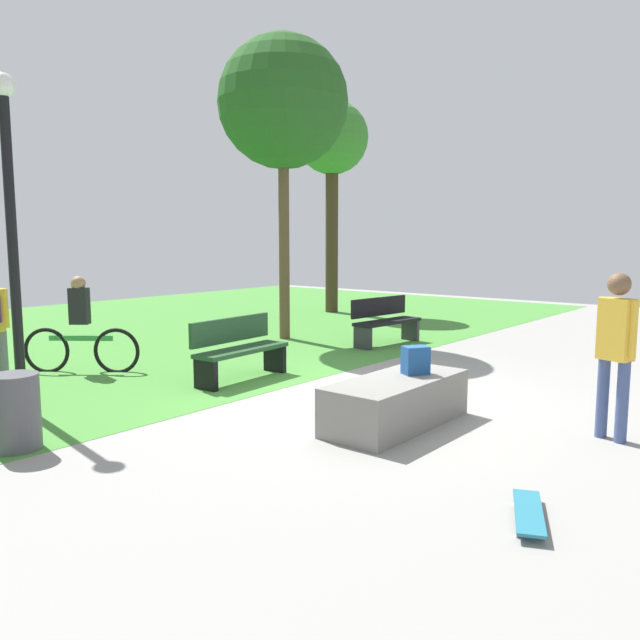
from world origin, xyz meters
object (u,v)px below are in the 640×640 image
object	(u,v)px
skater_performing_trick	(616,343)
tree_broad_elm	(283,104)
concrete_ledge	(396,402)
lamp_post	(10,208)
cyclist_on_bicycle	(81,332)
tree_young_birch	(332,144)
trash_bin	(16,412)
park_bench_center_lawn	(385,320)
backpack_on_ledge	(416,360)
skateboard_by_ledge	(529,513)
park_bench_by_oak	(239,347)

from	to	relation	value
skater_performing_trick	tree_broad_elm	world-z (taller)	tree_broad_elm
concrete_ledge	lamp_post	bearing A→B (deg)	120.59
cyclist_on_bicycle	tree_young_birch	bearing A→B (deg)	12.46
trash_bin	cyclist_on_bicycle	xyz separation A→B (m)	(2.37, 2.86, 0.25)
tree_broad_elm	trash_bin	size ratio (longest dim) A/B	7.93
tree_young_birch	trash_bin	size ratio (longest dim) A/B	7.56
park_bench_center_lawn	cyclist_on_bicycle	size ratio (longest dim) A/B	1.08
tree_broad_elm	park_bench_center_lawn	bearing A→B (deg)	-70.07
backpack_on_ledge	skater_performing_trick	xyz separation A→B (m)	(0.64, -1.95, 0.32)
backpack_on_ledge	skateboard_by_ledge	size ratio (longest dim) A/B	0.39
concrete_ledge	skater_performing_trick	size ratio (longest dim) A/B	1.09
park_bench_by_oak	park_bench_center_lawn	world-z (taller)	same
backpack_on_ledge	tree_young_birch	size ratio (longest dim) A/B	0.06
backpack_on_ledge	park_bench_center_lawn	world-z (taller)	park_bench_center_lawn
skateboard_by_ledge	trash_bin	size ratio (longest dim) A/B	1.07
tree_young_birch	cyclist_on_bicycle	size ratio (longest dim) A/B	3.77
skater_performing_trick	cyclist_on_bicycle	bearing A→B (deg)	102.83
cyclist_on_bicycle	trash_bin	bearing A→B (deg)	-129.69
backpack_on_ledge	trash_bin	bearing A→B (deg)	-3.79
trash_bin	park_bench_center_lawn	bearing A→B (deg)	4.94
lamp_post	park_bench_by_oak	bearing A→B (deg)	-17.71
concrete_ledge	cyclist_on_bicycle	size ratio (longest dim) A/B	1.24
park_bench_by_oak	tree_broad_elm	world-z (taller)	tree_broad_elm
park_bench_by_oak	lamp_post	bearing A→B (deg)	162.29
skater_performing_trick	tree_young_birch	world-z (taller)	tree_young_birch
backpack_on_ledge	skater_performing_trick	bearing A→B (deg)	140.65
concrete_ledge	park_bench_by_oak	world-z (taller)	park_bench_by_oak
lamp_post	cyclist_on_bicycle	size ratio (longest dim) A/B	2.60
skateboard_by_ledge	backpack_on_ledge	bearing A→B (deg)	49.01
park_bench_by_oak	tree_young_birch	distance (m)	9.56
backpack_on_ledge	tree_young_birch	world-z (taller)	tree_young_birch
skateboard_by_ledge	lamp_post	xyz separation A→B (m)	(-0.88, 5.97, 2.36)
concrete_ledge	lamp_post	world-z (taller)	lamp_post
backpack_on_ledge	cyclist_on_bicycle	distance (m)	5.44
tree_young_birch	trash_bin	distance (m)	12.78
skateboard_by_ledge	cyclist_on_bicycle	size ratio (longest dim) A/B	0.53
tree_broad_elm	tree_young_birch	world-z (taller)	tree_broad_elm
concrete_ledge	tree_young_birch	world-z (taller)	tree_young_birch
skateboard_by_ledge	park_bench_by_oak	size ratio (longest dim) A/B	0.50
park_bench_by_oak	park_bench_center_lawn	size ratio (longest dim) A/B	0.99
tree_broad_elm	cyclist_on_bicycle	distance (m)	6.00
cyclist_on_bicycle	park_bench_by_oak	bearing A→B (deg)	-63.09
backpack_on_ledge	lamp_post	distance (m)	5.05
tree_broad_elm	tree_young_birch	xyz separation A→B (m)	(4.29, 2.15, -0.10)
backpack_on_ledge	park_bench_by_oak	bearing A→B (deg)	-60.18
tree_broad_elm	trash_bin	bearing A→B (deg)	-158.80
tree_broad_elm	cyclist_on_bicycle	xyz separation A→B (m)	(-4.41, 0.23, -4.05)
skateboard_by_ledge	trash_bin	world-z (taller)	trash_bin
concrete_ledge	tree_young_birch	xyz separation A→B (m)	(8.01, 7.23, 4.32)
skater_performing_trick	lamp_post	distance (m)	6.90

